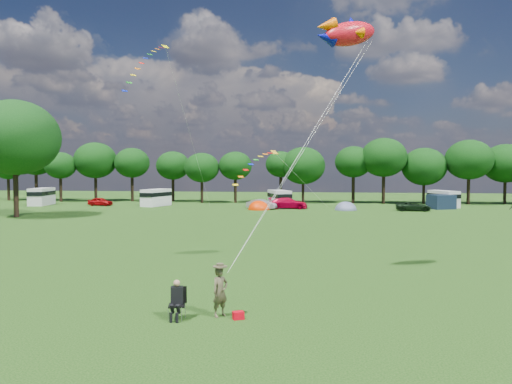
# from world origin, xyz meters

# --- Properties ---
(ground_plane) EXTENTS (180.00, 180.00, 0.00)m
(ground_plane) POSITION_xyz_m (0.00, 0.00, 0.00)
(ground_plane) COLOR black
(ground_plane) RESTS_ON ground
(tree_line) EXTENTS (102.98, 10.98, 10.27)m
(tree_line) POSITION_xyz_m (5.30, 54.99, 6.35)
(tree_line) COLOR black
(tree_line) RESTS_ON ground
(big_tree) EXTENTS (10.00, 10.00, 13.28)m
(big_tree) POSITION_xyz_m (-30.00, 28.00, 9.02)
(big_tree) COLOR black
(big_tree) RESTS_ON ground
(car_a) EXTENTS (3.83, 1.79, 1.24)m
(car_a) POSITION_xyz_m (-27.88, 45.42, 0.62)
(car_a) COLOR #9F0609
(car_a) RESTS_ON ground
(car_b) EXTENTS (4.04, 2.34, 1.34)m
(car_b) POSITION_xyz_m (-3.49, 42.14, 0.67)
(car_b) COLOR gray
(car_b) RESTS_ON ground
(car_c) EXTENTS (5.15, 2.18, 1.54)m
(car_c) POSITION_xyz_m (0.03, 43.47, 0.77)
(car_c) COLOR #BA0027
(car_c) RESTS_ON ground
(car_d) EXTENTS (4.59, 2.26, 1.23)m
(car_d) POSITION_xyz_m (16.41, 41.89, 0.61)
(car_d) COLOR black
(car_d) RESTS_ON ground
(campervan_a) EXTENTS (2.92, 5.48, 2.56)m
(campervan_a) POSITION_xyz_m (-37.19, 45.52, 1.38)
(campervan_a) COLOR silver
(campervan_a) RESTS_ON ground
(campervan_b) EXTENTS (3.53, 5.46, 2.48)m
(campervan_b) POSITION_xyz_m (-19.53, 45.98, 1.33)
(campervan_b) COLOR white
(campervan_b) RESTS_ON ground
(campervan_c) EXTENTS (3.84, 5.41, 2.44)m
(campervan_c) POSITION_xyz_m (-1.32, 45.46, 1.31)
(campervan_c) COLOR silver
(campervan_c) RESTS_ON ground
(campervan_d) EXTENTS (3.83, 5.25, 2.37)m
(campervan_d) POSITION_xyz_m (21.83, 48.65, 1.27)
(campervan_d) COLOR silver
(campervan_d) RESTS_ON ground
(tent_orange) EXTENTS (3.05, 3.34, 2.38)m
(tent_orange) POSITION_xyz_m (-3.76, 41.62, 0.02)
(tent_orange) COLOR #E82F00
(tent_orange) RESTS_ON ground
(tent_greyblue) EXTENTS (2.98, 3.26, 2.22)m
(tent_greyblue) POSITION_xyz_m (7.77, 42.20, 0.02)
(tent_greyblue) COLOR slate
(tent_greyblue) RESTS_ON ground
(awning_navy) EXTENTS (3.84, 3.54, 1.93)m
(awning_navy) POSITION_xyz_m (20.78, 45.65, 0.97)
(awning_navy) COLOR #131F33
(awning_navy) RESTS_ON ground
(kite_flyer) EXTENTS (0.79, 0.81, 1.88)m
(kite_flyer) POSITION_xyz_m (0.45, -6.53, 0.94)
(kite_flyer) COLOR brown
(kite_flyer) RESTS_ON ground
(camp_chair) EXTENTS (0.71, 0.71, 1.48)m
(camp_chair) POSITION_xyz_m (-1.07, -7.03, 0.88)
(camp_chair) COLOR #99999E
(camp_chair) RESTS_ON ground
(kite_bag) EXTENTS (0.48, 0.41, 0.29)m
(kite_bag) POSITION_xyz_m (1.18, -6.78, 0.14)
(kite_bag) COLOR red
(kite_bag) RESTS_ON ground
(fish_kite) EXTENTS (3.47, 2.30, 1.83)m
(fish_kite) POSITION_xyz_m (5.39, 1.06, 12.37)
(fish_kite) COLOR red
(fish_kite) RESTS_ON ground
(streamer_kite_a) EXTENTS (3.41, 5.69, 5.80)m
(streamer_kite_a) POSITION_xyz_m (-13.67, 26.47, 16.98)
(streamer_kite_a) COLOR #FDF800
(streamer_kite_a) RESTS_ON ground
(streamer_kite_c) EXTENTS (3.10, 4.92, 2.78)m
(streamer_kite_c) POSITION_xyz_m (-0.52, 14.26, 6.13)
(streamer_kite_c) COLOR gold
(streamer_kite_c) RESTS_ON ground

